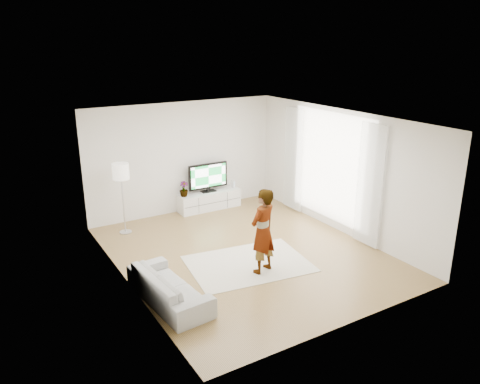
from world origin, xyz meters
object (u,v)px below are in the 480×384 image
player (263,231)px  television (208,176)px  media_console (209,200)px  rug (248,264)px  floor_lamp (121,175)px  sofa (169,287)px

player → television: bearing=-120.4°
media_console → television: 0.64m
television → rug: television is taller
floor_lamp → player: bearing=-62.8°
television → player: player is taller
television → player: size_ratio=0.66×
rug → floor_lamp: size_ratio=1.42×
television → sofa: television is taller
sofa → floor_lamp: floor_lamp is taller
media_console → television: (0.00, 0.03, 0.64)m
sofa → floor_lamp: (0.29, 3.28, 1.12)m
floor_lamp → television: bearing=10.3°
rug → sofa: bearing=-166.0°
rug → sofa: sofa is taller
player → floor_lamp: size_ratio=1.01×
floor_lamp → media_console: bearing=9.7°
rug → television: bearing=76.1°
rug → floor_lamp: 3.51m
television → sofa: 4.62m
player → floor_lamp: (-1.65, 3.21, 0.55)m
sofa → player: bearing=-92.8°
rug → sofa: (-1.87, -0.47, 0.27)m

